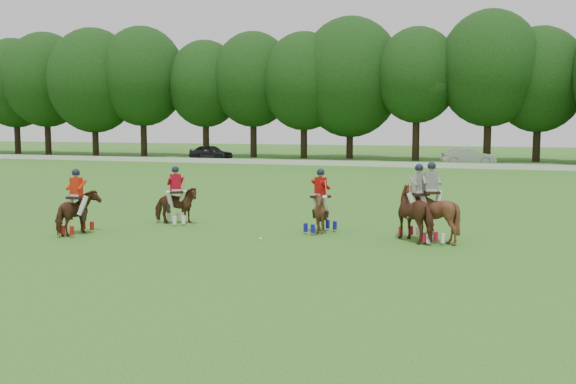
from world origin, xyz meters
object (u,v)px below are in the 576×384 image
(polo_stripe_a, at_px, (418,213))
(car_left, at_px, (211,152))
(polo_ball, at_px, (261,239))
(polo_red_c, at_px, (320,211))
(car_mid, at_px, (468,157))
(polo_red_a, at_px, (77,211))
(polo_stripe_b, at_px, (431,213))
(polo_red_b, at_px, (176,204))

(polo_stripe_a, bearing_deg, car_left, 123.44)
(polo_ball, bearing_deg, polo_red_c, 52.25)
(car_left, xyz_separation_m, polo_stripe_a, (25.16, -38.10, 0.12))
(car_mid, height_order, polo_red_c, polo_red_c)
(polo_stripe_a, bearing_deg, polo_red_a, -167.32)
(polo_stripe_a, bearing_deg, polo_ball, -163.05)
(polo_stripe_b, bearing_deg, polo_red_c, 173.29)
(polo_stripe_b, bearing_deg, car_left, 123.82)
(polo_stripe_a, height_order, polo_ball, polo_stripe_a)
(car_left, relative_size, polo_stripe_b, 1.80)
(car_mid, relative_size, polo_red_a, 2.11)
(polo_red_c, bearing_deg, polo_stripe_b, -6.71)
(polo_red_b, relative_size, polo_stripe_b, 0.85)
(car_left, relative_size, polo_ball, 49.05)
(polo_red_b, distance_m, polo_red_c, 5.46)
(polo_red_b, xyz_separation_m, polo_stripe_a, (8.70, -0.59, 0.15))
(car_mid, xyz_separation_m, polo_red_a, (-10.21, -40.50, 0.02))
(polo_stripe_a, height_order, polo_stripe_b, polo_stripe_b)
(polo_red_a, height_order, polo_stripe_a, polo_stripe_a)
(polo_stripe_a, xyz_separation_m, polo_stripe_b, (0.38, -0.01, 0.03))
(polo_red_b, distance_m, polo_stripe_b, 9.10)
(polo_ball, bearing_deg, polo_red_b, 153.54)
(car_mid, bearing_deg, polo_stripe_b, 166.17)
(polo_red_a, bearing_deg, car_mid, 75.86)
(polo_ball, bearing_deg, polo_stripe_b, 15.60)
(polo_red_b, bearing_deg, polo_stripe_b, -3.78)
(polo_red_a, bearing_deg, polo_ball, 9.27)
(car_left, distance_m, polo_stripe_a, 45.66)
(polo_red_a, height_order, polo_red_b, polo_red_a)
(polo_red_a, distance_m, polo_stripe_a, 10.95)
(polo_red_a, distance_m, polo_red_b, 3.59)
(car_mid, distance_m, polo_stripe_b, 38.12)
(polo_stripe_b, bearing_deg, polo_red_a, -167.80)
(polo_stripe_b, height_order, polo_ball, polo_stripe_b)
(car_mid, bearing_deg, car_left, 74.88)
(polo_red_b, distance_m, polo_ball, 4.56)
(car_mid, distance_m, polo_stripe_a, 38.10)
(polo_red_a, height_order, polo_ball, polo_red_a)
(polo_red_b, height_order, polo_ball, polo_red_b)
(polo_red_b, xyz_separation_m, polo_ball, (4.03, -2.01, -0.68))
(car_left, relative_size, polo_red_a, 2.05)
(car_mid, xyz_separation_m, polo_stripe_b, (0.85, -38.11, 0.15))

